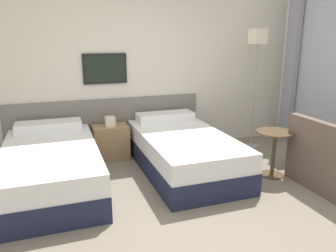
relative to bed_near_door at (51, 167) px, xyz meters
name	(u,v)px	position (x,y,z in m)	size (l,w,h in m)	color
ground_plane	(199,210)	(1.44, -1.08, -0.26)	(16.00, 16.00, 0.00)	slate
wall_headboard	(141,68)	(1.40, 1.06, 1.03)	(10.00, 0.10, 2.70)	beige
bed_near_door	(51,167)	(0.00, 0.00, 0.00)	(1.08, 2.01, 0.64)	#1E233D
bed_near_window	(183,151)	(1.69, 0.00, 0.00)	(1.08, 2.01, 0.64)	#1E233D
nightstand	(111,141)	(0.84, 0.78, -0.01)	(0.51, 0.35, 0.64)	#9E7A51
floor_lamp	(257,51)	(3.11, 0.54, 1.28)	(0.24, 0.24, 1.88)	#9E9993
side_table	(274,145)	(2.72, -0.57, 0.16)	(0.47, 0.47, 0.60)	brown
armchair	(334,164)	(3.22, -1.06, 0.01)	(0.76, 0.88, 0.84)	brown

